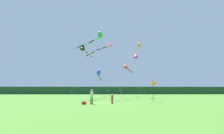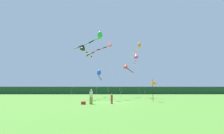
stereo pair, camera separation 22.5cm
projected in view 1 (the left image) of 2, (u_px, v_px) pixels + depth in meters
name	position (u px, v px, depth m)	size (l,w,h in m)	color
ground_plane	(113.00, 102.00, 21.51)	(120.00, 120.00, 0.00)	#4C842D
distant_treeline	(110.00, 90.00, 66.23)	(108.00, 3.09, 3.17)	#1E4228
person_adult	(92.00, 96.00, 18.62)	(0.39, 0.39, 1.79)	olive
person_child	(112.00, 98.00, 19.28)	(0.27, 0.27, 1.24)	#B23338
cooler_box	(84.00, 103.00, 18.19)	(0.50, 0.43, 0.34)	red
banner_flag_pole	(155.00, 83.00, 22.89)	(0.90, 0.70, 3.31)	black
kite_rainbow	(107.00, 45.00, 31.37)	(7.62, 5.42, 11.71)	#B2B2B2
kite_black	(84.00, 47.00, 30.17)	(3.16, 6.62, 10.93)	#B2B2B2
kite_orange	(138.00, 47.00, 35.95)	(1.94, 7.32, 12.59)	#B2B2B2
kite_green	(97.00, 37.00, 28.29)	(7.37, 4.90, 12.46)	#B2B2B2
kite_red	(126.00, 66.00, 37.29)	(4.04, 6.34, 8.28)	#B2B2B2
kite_blue	(99.00, 73.00, 37.26)	(1.14, 7.17, 6.76)	#B2B2B2
kite_magenta	(136.00, 56.00, 35.57)	(1.07, 7.97, 10.41)	#B2B2B2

